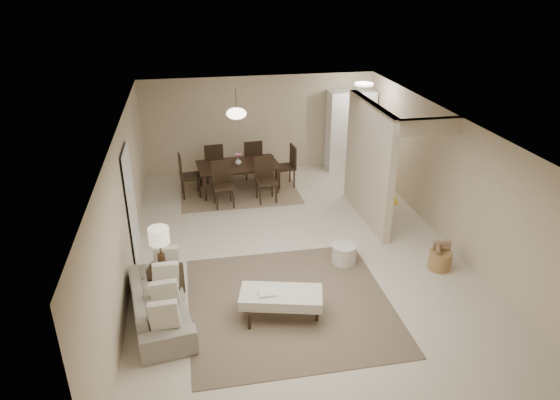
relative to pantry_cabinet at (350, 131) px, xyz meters
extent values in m
plane|color=beige|center=(-2.35, -4.15, -1.05)|extent=(9.00, 9.00, 0.00)
plane|color=white|center=(-2.35, -4.15, 1.45)|extent=(9.00, 9.00, 0.00)
plane|color=#C0B091|center=(-2.35, 0.35, 0.20)|extent=(6.00, 0.00, 6.00)
plane|color=#C0B091|center=(-5.35, -4.15, 0.20)|extent=(0.00, 9.00, 9.00)
plane|color=#C0B091|center=(0.65, -4.15, 0.20)|extent=(0.00, 9.00, 9.00)
cube|color=#C0B091|center=(-0.55, -2.90, 0.20)|extent=(0.15, 2.50, 2.50)
cube|color=black|center=(-5.32, -3.55, -0.03)|extent=(0.04, 0.90, 2.04)
cube|color=white|center=(0.00, 0.00, 0.00)|extent=(1.20, 0.55, 2.10)
cylinder|color=white|center=(-0.05, -0.95, 1.41)|extent=(0.44, 0.44, 0.05)
cube|color=brown|center=(-2.79, -5.67, -1.04)|extent=(3.20, 3.20, 0.01)
imported|color=gray|center=(-4.80, -5.67, -0.76)|extent=(2.10, 1.06, 0.59)
cube|color=beige|center=(-2.99, -5.97, -0.69)|extent=(1.35, 0.85, 0.17)
cylinder|color=black|center=(-3.51, -6.18, -0.91)|extent=(0.05, 0.05, 0.28)
cylinder|color=black|center=(-2.47, -6.18, -0.91)|extent=(0.05, 0.05, 0.28)
cylinder|color=black|center=(-3.51, -5.77, -0.91)|extent=(0.05, 0.05, 0.28)
cylinder|color=black|center=(-2.47, -5.77, -0.91)|extent=(0.05, 0.05, 0.28)
cube|color=black|center=(-4.75, -5.21, -0.77)|extent=(0.63, 0.63, 0.57)
cylinder|color=#4C3520|center=(-4.75, -5.21, -0.33)|extent=(0.12, 0.12, 0.30)
cylinder|color=#4C3520|center=(-4.75, -5.21, -0.05)|extent=(0.03, 0.03, 0.26)
cylinder|color=beige|center=(-4.75, -5.21, 0.15)|extent=(0.32, 0.32, 0.26)
cylinder|color=beige|center=(-1.56, -4.64, -0.87)|extent=(0.46, 0.46, 0.36)
cylinder|color=olive|center=(0.06, -5.15, -0.88)|extent=(0.48, 0.48, 0.34)
cube|color=#79634B|center=(-3.08, -1.00, -1.04)|extent=(2.80, 2.10, 0.01)
imported|color=black|center=(-3.08, -1.00, -0.71)|extent=(2.00, 1.22, 0.67)
imported|color=silver|center=(-3.08, -1.00, -0.29)|extent=(0.21, 0.21, 0.16)
cube|color=gold|center=(0.08, -2.16, -1.04)|extent=(0.91, 0.67, 0.01)
cylinder|color=#4C3520|center=(-3.08, -1.00, 1.20)|extent=(0.02, 0.02, 0.50)
ellipsoid|color=#FFEAC6|center=(-3.08, -1.00, 0.87)|extent=(0.46, 0.46, 0.25)
camera|label=1|loc=(-4.17, -12.13, 3.83)|focal=32.00mm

